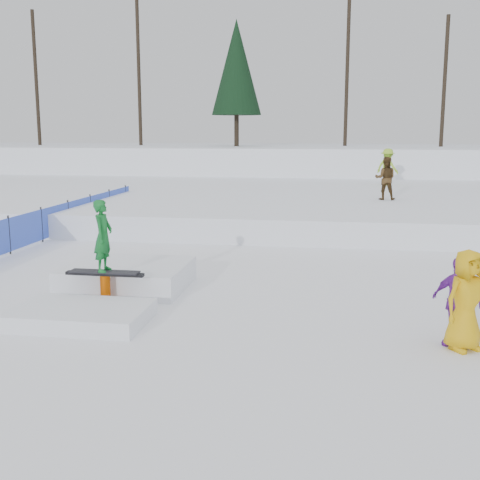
# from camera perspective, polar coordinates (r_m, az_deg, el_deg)

# --- Properties ---
(ground) EXTENTS (120.00, 120.00, 0.00)m
(ground) POSITION_cam_1_polar(r_m,az_deg,el_deg) (11.49, -4.08, -7.12)
(ground) COLOR white
(snow_berm) EXTENTS (60.00, 14.00, 2.40)m
(snow_berm) POSITION_cam_1_polar(r_m,az_deg,el_deg) (40.80, 5.62, 7.19)
(snow_berm) COLOR white
(snow_berm) RESTS_ON ground
(snow_midrise) EXTENTS (50.00, 18.00, 0.80)m
(snow_midrise) POSITION_cam_1_polar(r_m,az_deg,el_deg) (26.95, 3.70, 3.88)
(snow_midrise) COLOR white
(snow_midrise) RESTS_ON ground
(safety_fence) EXTENTS (0.05, 16.00, 1.10)m
(safety_fence) POSITION_cam_1_polar(r_m,az_deg,el_deg) (19.70, -18.29, 1.40)
(safety_fence) COLOR blue
(safety_fence) RESTS_ON ground
(treeline) EXTENTS (40.24, 4.22, 10.50)m
(treeline) POSITION_cam_1_polar(r_m,az_deg,el_deg) (39.31, 15.01, 15.90)
(treeline) COLOR black
(treeline) RESTS_ON snow_berm
(walker_olive) EXTENTS (0.84, 0.68, 1.64)m
(walker_olive) POSITION_cam_1_polar(r_m,az_deg,el_deg) (23.80, 13.62, 5.70)
(walker_olive) COLOR #402C14
(walker_olive) RESTS_ON snow_midrise
(walker_ygreen) EXTENTS (1.31, 1.21, 1.77)m
(walker_ygreen) POSITION_cam_1_polar(r_m,az_deg,el_deg) (30.21, 13.80, 6.75)
(walker_ygreen) COLOR #9ACA2F
(walker_ygreen) RESTS_ON snow_midrise
(spectator_purple) EXTENTS (0.89, 0.84, 1.47)m
(spectator_purple) POSITION_cam_1_polar(r_m,az_deg,el_deg) (10.30, 19.87, -5.53)
(spectator_purple) COLOR purple
(spectator_purple) RESTS_ON ground
(spectator_yellow) EXTENTS (0.95, 0.85, 1.63)m
(spectator_yellow) POSITION_cam_1_polar(r_m,az_deg,el_deg) (10.16, 20.68, -5.36)
(spectator_yellow) COLOR #D9A20C
(spectator_yellow) RESTS_ON ground
(jib_rail_feature) EXTENTS (2.60, 4.40, 2.11)m
(jib_rail_feature) POSITION_cam_1_polar(r_m,az_deg,el_deg) (12.88, -11.70, -3.97)
(jib_rail_feature) COLOR white
(jib_rail_feature) RESTS_ON ground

